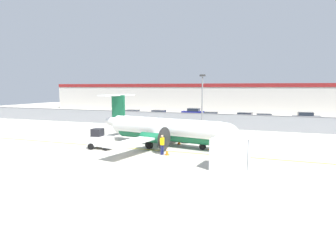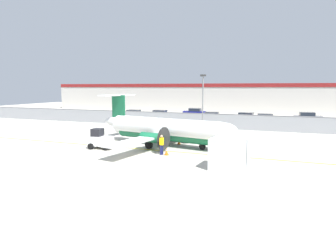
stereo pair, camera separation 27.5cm
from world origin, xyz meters
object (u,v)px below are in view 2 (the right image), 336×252
(parked_car_3, at_px, (213,117))
(parked_car_1, at_px, (160,115))
(traffic_cone_near_left, at_px, (166,151))
(parked_car_0, at_px, (133,114))
(cargo_container, at_px, (229,154))
(traffic_cone_near_right, at_px, (179,141))
(parked_car_4, at_px, (247,118))
(commuter_airplane, at_px, (167,129))
(ground_crew_worker, at_px, (162,144))
(parked_car_5, at_px, (264,119))
(traffic_cone_far_left, at_px, (210,146))
(baggage_tug, at_px, (100,140))
(parked_car_2, at_px, (194,112))
(parked_car_6, at_px, (308,117))
(apron_light_pole, at_px, (203,98))

(parked_car_3, bearing_deg, parked_car_1, 170.91)
(traffic_cone_near_left, distance_m, parked_car_0, 28.92)
(traffic_cone_near_left, bearing_deg, parked_car_3, 93.39)
(cargo_container, bearing_deg, traffic_cone_near_right, 136.01)
(cargo_container, height_order, parked_car_4, cargo_container)
(commuter_airplane, distance_m, ground_crew_worker, 4.08)
(commuter_airplane, xyz_separation_m, parked_car_5, (7.99, 20.29, -0.71))
(traffic_cone_far_left, distance_m, parked_car_0, 27.88)
(commuter_airplane, bearing_deg, parked_car_0, 136.00)
(baggage_tug, distance_m, parked_car_2, 31.72)
(parked_car_4, bearing_deg, traffic_cone_far_left, -86.69)
(ground_crew_worker, bearing_deg, traffic_cone_far_left, 65.12)
(parked_car_1, bearing_deg, parked_car_2, 58.18)
(traffic_cone_near_left, height_order, parked_car_6, parked_car_6)
(parked_car_6, xyz_separation_m, apron_light_pole, (-13.37, -15.51, 3.41))
(apron_light_pole, bearing_deg, traffic_cone_near_right, -90.68)
(traffic_cone_near_right, distance_m, parked_car_4, 20.81)
(ground_crew_worker, bearing_deg, parked_car_4, 98.44)
(ground_crew_worker, height_order, traffic_cone_near_left, ground_crew_worker)
(cargo_container, distance_m, traffic_cone_near_left, 6.27)
(parked_car_3, relative_size, parked_car_5, 1.00)
(ground_crew_worker, bearing_deg, parked_car_5, 91.88)
(cargo_container, xyz_separation_m, parked_car_5, (0.88, 26.72, -0.21))
(traffic_cone_near_left, relative_size, traffic_cone_far_left, 1.00)
(cargo_container, xyz_separation_m, parked_car_2, (-12.29, 34.59, -0.21))
(commuter_airplane, relative_size, parked_car_2, 3.77)
(parked_car_0, relative_size, parked_car_2, 1.02)
(commuter_airplane, bearing_deg, ground_crew_worker, -64.15)
(commuter_airplane, distance_m, traffic_cone_near_left, 4.30)
(baggage_tug, bearing_deg, apron_light_pole, 61.28)
(traffic_cone_near_right, height_order, parked_car_2, parked_car_2)
(parked_car_3, bearing_deg, traffic_cone_near_right, -93.14)
(ground_crew_worker, bearing_deg, baggage_tug, -165.15)
(commuter_airplane, bearing_deg, parked_car_2, 111.43)
(traffic_cone_near_right, height_order, parked_car_3, parked_car_3)
(traffic_cone_near_right, height_order, parked_car_5, parked_car_5)
(ground_crew_worker, distance_m, traffic_cone_near_right, 5.06)
(commuter_airplane, height_order, ground_crew_worker, commuter_airplane)
(parked_car_3, relative_size, parked_car_4, 1.00)
(baggage_tug, height_order, traffic_cone_near_right, baggage_tug)
(cargo_container, bearing_deg, commuter_airplane, 144.42)
(baggage_tug, distance_m, parked_car_1, 25.20)
(cargo_container, height_order, traffic_cone_near_right, cargo_container)
(cargo_container, distance_m, parked_car_0, 34.33)
(parked_car_5, bearing_deg, parked_car_1, -9.27)
(parked_car_1, height_order, parked_car_4, same)
(parked_car_2, relative_size, parked_car_3, 0.98)
(cargo_container, distance_m, parked_car_4, 27.95)
(baggage_tug, xyz_separation_m, ground_crew_worker, (6.27, -0.34, 0.10))
(traffic_cone_near_left, distance_m, parked_car_6, 32.20)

